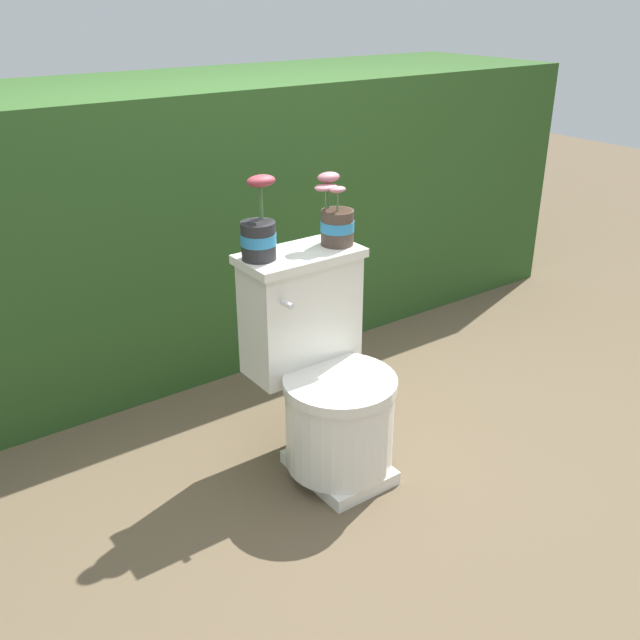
{
  "coord_description": "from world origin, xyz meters",
  "views": [
    {
      "loc": [
        -1.34,
        -1.69,
        1.57
      ],
      "look_at": [
        -0.07,
        0.07,
        0.56
      ],
      "focal_mm": 40.0,
      "sensor_mm": 36.0,
      "label": 1
    }
  ],
  "objects": [
    {
      "name": "toilet",
      "position": [
        -0.07,
        0.05,
        0.34
      ],
      "size": [
        0.42,
        0.53,
        0.77
      ],
      "color": "silver",
      "rests_on": "ground"
    },
    {
      "name": "potted_plant_left",
      "position": [
        -0.22,
        0.21,
        0.86
      ],
      "size": [
        0.14,
        0.12,
        0.27
      ],
      "color": "#262628",
      "rests_on": "toilet"
    },
    {
      "name": "potted_plant_midleft",
      "position": [
        0.07,
        0.18,
        0.85
      ],
      "size": [
        0.13,
        0.13,
        0.24
      ],
      "color": "#47382D",
      "rests_on": "toilet"
    },
    {
      "name": "hedge_backdrop",
      "position": [
        0.0,
        1.28,
        0.61
      ],
      "size": [
        4.03,
        0.96,
        1.21
      ],
      "color": "#284C1E",
      "rests_on": "ground"
    },
    {
      "name": "ground_plane",
      "position": [
        0.0,
        0.0,
        0.0
      ],
      "size": [
        12.0,
        12.0,
        0.0
      ],
      "primitive_type": "plane",
      "color": "brown"
    }
  ]
}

